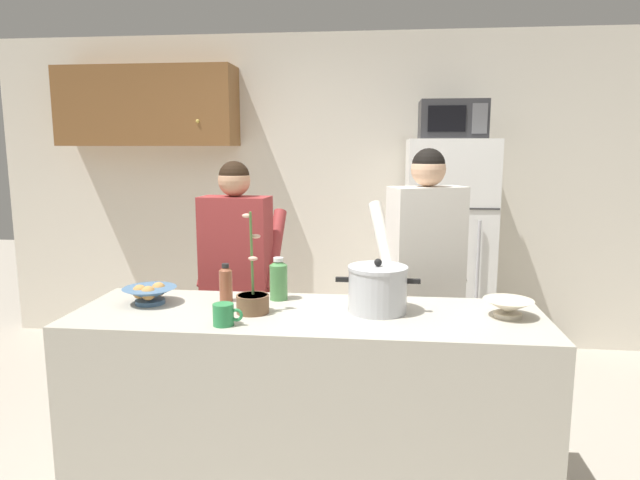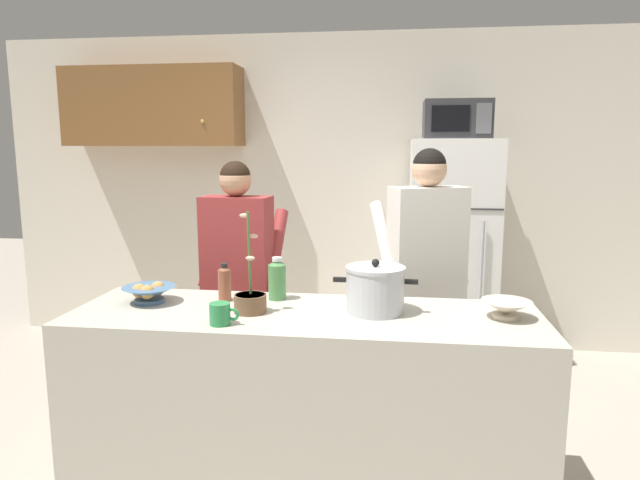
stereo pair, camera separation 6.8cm
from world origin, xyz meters
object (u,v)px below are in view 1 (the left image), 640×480
person_by_sink (425,258)px  bread_bowl (150,294)px  coffee_mug (224,315)px  empty_bowl (508,307)px  refrigerator (447,253)px  person_near_pot (237,264)px  potted_orchid (253,300)px  bottle_near_edge (226,283)px  cooking_pot (378,289)px  microwave (452,120)px  bottle_mid_counter (279,279)px

person_by_sink → bread_bowl: bearing=-153.5°
coffee_mug → empty_bowl: (1.24, 0.26, -0.00)m
refrigerator → empty_bowl: size_ratio=7.75×
refrigerator → person_by_sink: bearing=-102.9°
person_near_pot → refrigerator: bearing=39.7°
refrigerator → bread_bowl: (-1.62, -1.79, 0.10)m
coffee_mug → potted_orchid: size_ratio=0.28×
refrigerator → bottle_near_edge: 2.12m
potted_orchid → cooking_pot: bearing=8.0°
refrigerator → person_near_pot: refrigerator is taller
coffee_mug → bottle_near_edge: 0.39m
microwave → bread_bowl: 2.56m
refrigerator → person_near_pot: (-1.36, -1.13, 0.12)m
coffee_mug → potted_orchid: (0.08, 0.20, 0.01)m
microwave → bottle_near_edge: (-1.27, -1.68, -0.86)m
coffee_mug → empty_bowl: 1.26m
bread_bowl → potted_orchid: size_ratio=0.55×
microwave → bottle_mid_counter: (-1.01, -1.62, -0.85)m
person_by_sink → bottle_mid_counter: (-0.76, -0.54, -0.02)m
person_by_sink → potted_orchid: person_by_sink is taller
microwave → empty_bowl: size_ratio=2.14×
coffee_mug → bottle_near_edge: (-0.10, 0.38, 0.05)m
microwave → potted_orchid: 2.33m
microwave → bottle_near_edge: bearing=-127.1°
refrigerator → bread_bowl: refrigerator is taller
person_near_pot → cooking_pot: 1.07m
refrigerator → cooking_pot: size_ratio=4.46×
refrigerator → cooking_pot: 1.88m
person_by_sink → bottle_near_edge: bearing=-149.5°
person_near_pot → empty_bowl: size_ratio=7.13×
coffee_mug → person_by_sink: bearing=46.7°
cooking_pot → coffee_mug: size_ratio=2.97×
person_near_pot → bread_bowl: bearing=-112.0°
person_near_pot → person_by_sink: bearing=1.6°
cooking_pot → bread_bowl: size_ratio=1.50×
bottle_near_edge → potted_orchid: 0.26m
person_near_pot → empty_bowl: bearing=-25.7°
microwave → cooking_pot: microwave is taller
cooking_pot → coffee_mug: cooking_pot is taller
empty_bowl → bottle_near_edge: size_ratio=1.18×
bread_bowl → refrigerator: bearing=47.7°
empty_bowl → bottle_near_edge: (-1.33, 0.12, 0.05)m
person_near_pot → potted_orchid: size_ratio=3.39×
person_by_sink → bottle_mid_counter: size_ratio=7.79×
microwave → person_by_sink: (-0.25, -1.08, -0.83)m
empty_bowl → cooking_pot: bearing=178.2°
bottle_near_edge → bottle_mid_counter: size_ratio=0.89×
bread_bowl → bottle_near_edge: 0.37m
bread_bowl → empty_bowl: bread_bowl is taller
person_by_sink → coffee_mug: (-0.92, -0.97, -0.08)m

